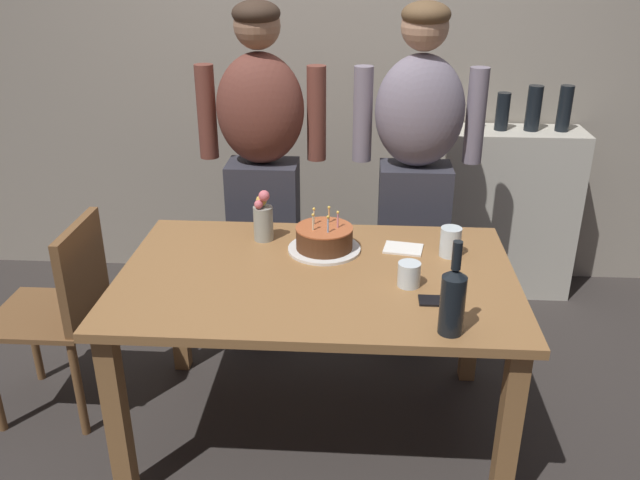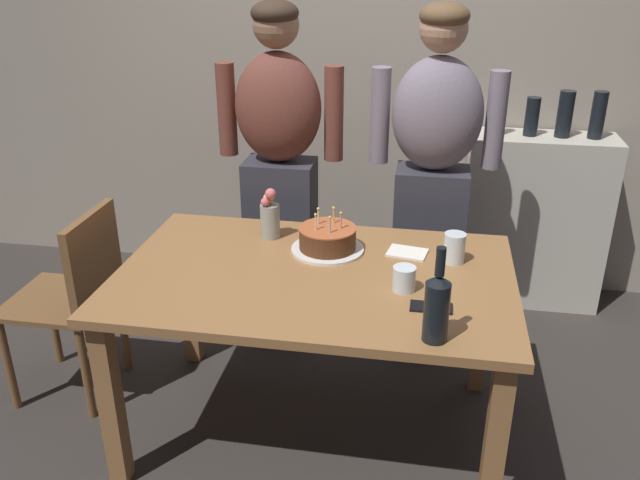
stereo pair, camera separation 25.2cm
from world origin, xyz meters
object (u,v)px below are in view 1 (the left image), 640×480
(birthday_cake, at_px, (324,239))
(water_glass_near, at_px, (409,274))
(dining_chair, at_px, (65,304))
(wine_bottle, at_px, (453,299))
(person_woman_cardigan, at_px, (416,175))
(person_man_bearded, at_px, (263,172))
(flower_vase, at_px, (263,219))
(water_glass_far, at_px, (450,242))
(cell_phone, at_px, (439,301))
(napkin_stack, at_px, (403,249))

(birthday_cake, bearing_deg, water_glass_near, -41.06)
(birthday_cake, xyz_separation_m, water_glass_near, (0.32, -0.28, -0.00))
(dining_chair, bearing_deg, wine_bottle, 72.36)
(water_glass_near, bearing_deg, person_woman_cardigan, 84.82)
(dining_chair, bearing_deg, person_man_bearded, 133.48)
(flower_vase, relative_size, person_woman_cardigan, 0.14)
(water_glass_far, bearing_deg, wine_bottle, -96.40)
(water_glass_near, xyz_separation_m, person_woman_cardigan, (0.08, 0.87, 0.09))
(cell_phone, bearing_deg, napkin_stack, 103.57)
(water_glass_far, distance_m, napkin_stack, 0.19)
(wine_bottle, height_order, cell_phone, wine_bottle)
(cell_phone, xyz_separation_m, napkin_stack, (-0.10, 0.43, 0.00))
(water_glass_near, relative_size, person_man_bearded, 0.05)
(cell_phone, height_order, flower_vase, flower_vase)
(birthday_cake, bearing_deg, person_man_bearded, 119.51)
(cell_phone, bearing_deg, wine_bottle, -86.19)
(water_glass_far, xyz_separation_m, person_man_bearded, (-0.84, 0.60, 0.07))
(person_woman_cardigan, relative_size, dining_chair, 1.90)
(dining_chair, bearing_deg, napkin_stack, 95.76)
(birthday_cake, bearing_deg, dining_chair, -173.98)
(birthday_cake, distance_m, water_glass_far, 0.50)
(water_glass_far, bearing_deg, cell_phone, -101.53)
(water_glass_near, height_order, napkin_stack, water_glass_near)
(birthday_cake, height_order, wine_bottle, wine_bottle)
(water_glass_near, bearing_deg, wine_bottle, -69.92)
(birthday_cake, height_order, dining_chair, birthday_cake)
(wine_bottle, xyz_separation_m, cell_phone, (-0.01, 0.20, -0.12))
(water_glass_far, relative_size, cell_phone, 0.83)
(birthday_cake, xyz_separation_m, person_man_bearded, (-0.33, 0.59, 0.09))
(flower_vase, height_order, person_woman_cardigan, person_woman_cardigan)
(water_glass_far, distance_m, person_man_bearded, 1.03)
(wine_bottle, distance_m, flower_vase, 0.98)
(cell_phone, bearing_deg, water_glass_far, 78.41)
(person_man_bearded, xyz_separation_m, person_woman_cardigan, (0.74, 0.00, 0.00))
(water_glass_near, bearing_deg, dining_chair, 173.10)
(water_glass_near, distance_m, napkin_stack, 0.31)
(birthday_cake, bearing_deg, cell_phone, -43.19)
(person_man_bearded, bearing_deg, flower_vase, 98.29)
(water_glass_far, xyz_separation_m, napkin_stack, (-0.18, 0.04, -0.06))
(person_woman_cardigan, bearing_deg, wine_bottle, 91.69)
(birthday_cake, xyz_separation_m, napkin_stack, (0.32, 0.03, -0.04))
(wine_bottle, bearing_deg, water_glass_near, 110.08)
(person_woman_cardigan, bearing_deg, flower_vase, 36.86)
(person_woman_cardigan, height_order, dining_chair, person_woman_cardigan)
(water_glass_far, height_order, napkin_stack, water_glass_far)
(water_glass_far, height_order, person_woman_cardigan, person_woman_cardigan)
(wine_bottle, bearing_deg, birthday_cake, 126.41)
(person_man_bearded, relative_size, person_woman_cardigan, 1.00)
(birthday_cake, height_order, cell_phone, birthday_cake)
(wine_bottle, distance_m, person_woman_cardigan, 1.18)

